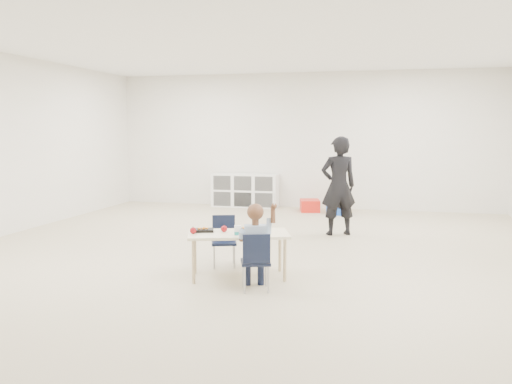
% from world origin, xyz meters
% --- Properties ---
extents(room, '(9.00, 9.02, 2.80)m').
position_xyz_m(room, '(0.00, 0.00, 1.40)').
color(room, '#BBAC90').
rests_on(room, ground).
extents(table, '(1.21, 0.87, 0.50)m').
position_xyz_m(table, '(0.16, -1.06, 0.26)').
color(table, '#FFF4CB').
rests_on(table, ground).
extents(chair_near, '(0.36, 0.35, 0.60)m').
position_xyz_m(chair_near, '(0.46, -1.48, 0.30)').
color(chair_near, black).
rests_on(chair_near, ground).
extents(chair_far, '(0.36, 0.35, 0.60)m').
position_xyz_m(chair_far, '(-0.14, -0.64, 0.30)').
color(chair_far, black).
rests_on(chair_far, ground).
extents(child, '(0.51, 0.51, 0.95)m').
position_xyz_m(child, '(0.46, -1.48, 0.48)').
color(child, '#B3CBF3').
rests_on(child, chair_near).
extents(lunch_tray_near, '(0.26, 0.22, 0.03)m').
position_xyz_m(lunch_tray_near, '(0.24, -0.97, 0.52)').
color(lunch_tray_near, black).
rests_on(lunch_tray_near, table).
extents(lunch_tray_far, '(0.26, 0.22, 0.03)m').
position_xyz_m(lunch_tray_far, '(-0.23, -1.09, 0.52)').
color(lunch_tray_far, black).
rests_on(lunch_tray_far, table).
extents(milk_carton, '(0.09, 0.09, 0.10)m').
position_xyz_m(milk_carton, '(0.19, -1.20, 0.55)').
color(milk_carton, white).
rests_on(milk_carton, table).
extents(bread_roll, '(0.09, 0.09, 0.07)m').
position_xyz_m(bread_roll, '(0.45, -1.04, 0.54)').
color(bread_roll, tan).
rests_on(bread_roll, table).
extents(apple_near, '(0.07, 0.07, 0.07)m').
position_xyz_m(apple_near, '(-0.00, -1.06, 0.54)').
color(apple_near, maroon).
rests_on(apple_near, table).
extents(apple_far, '(0.07, 0.07, 0.07)m').
position_xyz_m(apple_far, '(-0.30, -1.24, 0.54)').
color(apple_far, maroon).
rests_on(apple_far, table).
extents(cubby_shelf, '(1.40, 0.40, 0.70)m').
position_xyz_m(cubby_shelf, '(-1.20, 4.28, 0.35)').
color(cubby_shelf, white).
rests_on(cubby_shelf, ground).
extents(adult, '(0.66, 0.56, 1.53)m').
position_xyz_m(adult, '(1.00, 1.67, 0.76)').
color(adult, black).
rests_on(adult, ground).
extents(bin_red, '(0.47, 0.55, 0.23)m').
position_xyz_m(bin_red, '(0.22, 3.98, 0.12)').
color(bin_red, red).
rests_on(bin_red, ground).
extents(bin_yellow, '(0.35, 0.45, 0.21)m').
position_xyz_m(bin_yellow, '(0.80, 3.98, 0.11)').
color(bin_yellow, yellow).
rests_on(bin_yellow, ground).
extents(bin_blue, '(0.44, 0.52, 0.22)m').
position_xyz_m(bin_blue, '(0.82, 3.77, 0.11)').
color(bin_blue, '#1747B3').
rests_on(bin_blue, ground).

